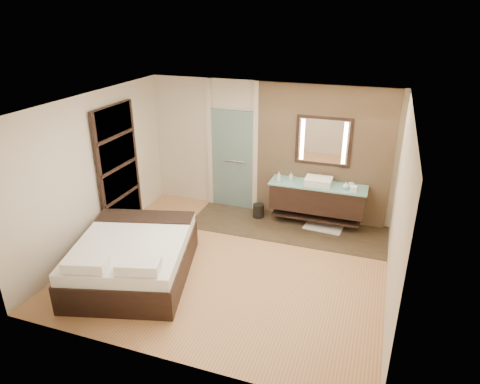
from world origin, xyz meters
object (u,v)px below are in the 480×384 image
at_px(vanity, 317,198).
at_px(mirror_unit, 323,141).
at_px(waste_bin, 258,211).
at_px(bed, 133,258).

bearing_deg(vanity, mirror_unit, 90.00).
distance_m(vanity, waste_bin, 1.25).
xyz_separation_m(bed, waste_bin, (1.27, 2.66, -0.19)).
bearing_deg(vanity, bed, -131.72).
distance_m(mirror_unit, waste_bin, 1.93).
bearing_deg(waste_bin, vanity, 3.34).
height_order(vanity, waste_bin, vanity).
relative_size(vanity, mirror_unit, 1.75).
bearing_deg(mirror_unit, vanity, -90.00).
height_order(vanity, mirror_unit, mirror_unit).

